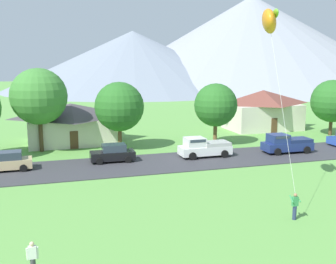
{
  "coord_description": "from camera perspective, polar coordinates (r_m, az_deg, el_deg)",
  "views": [
    {
      "loc": [
        -8.98,
        -7.59,
        9.6
      ],
      "look_at": [
        -0.29,
        20.77,
        4.43
      ],
      "focal_mm": 43.77,
      "sensor_mm": 36.0,
      "label": 1
    }
  ],
  "objects": [
    {
      "name": "road_strip",
      "position": [
        38.63,
        -3.06,
        -4.45
      ],
      "size": [
        160.0,
        7.48,
        0.08
      ],
      "primitive_type": "cube",
      "color": "#38383D",
      "rests_on": "ground"
    },
    {
      "name": "mountain_far_east_ridge",
      "position": [
        164.18,
        18.64,
        9.39
      ],
      "size": [
        84.74,
        84.74,
        19.27
      ],
      "primitive_type": "cone",
      "color": "#8E939E",
      "rests_on": "ground"
    },
    {
      "name": "mountain_west_ridge",
      "position": [
        138.36,
        -4.9,
        9.88
      ],
      "size": [
        84.81,
        84.81,
        19.32
      ],
      "primitive_type": "cone",
      "color": "gray",
      "rests_on": "ground"
    },
    {
      "name": "mountain_central_ridge",
      "position": [
        177.55,
        9.74,
        10.15
      ],
      "size": [
        89.77,
        89.77,
        21.69
      ],
      "primitive_type": "cone",
      "color": "slate",
      "rests_on": "ground"
    },
    {
      "name": "mountain_east_ridge",
      "position": [
        156.9,
        11.48,
        12.19
      ],
      "size": [
        114.38,
        114.38,
        32.85
      ],
      "primitive_type": "cone",
      "color": "#8E939E",
      "rests_on": "ground"
    },
    {
      "name": "house_leftmost",
      "position": [
        49.83,
        -13.34,
        1.33
      ],
      "size": [
        10.42,
        8.44,
        4.66
      ],
      "color": "beige",
      "rests_on": "ground"
    },
    {
      "name": "house_left_center",
      "position": [
        59.34,
        13.04,
        3.13
      ],
      "size": [
        10.56,
        6.87,
        5.55
      ],
      "color": "beige",
      "rests_on": "ground"
    },
    {
      "name": "tree_near_left",
      "position": [
        56.99,
        21.91,
        4.01
      ],
      "size": [
        5.47,
        5.47,
        7.21
      ],
      "color": "#4C3823",
      "rests_on": "ground"
    },
    {
      "name": "tree_left_of_center",
      "position": [
        47.11,
        6.66,
        3.74
      ],
      "size": [
        4.94,
        4.94,
        7.09
      ],
      "color": "brown",
      "rests_on": "ground"
    },
    {
      "name": "tree_center",
      "position": [
        45.18,
        -17.55,
        4.73
      ],
      "size": [
        5.94,
        5.94,
        8.88
      ],
      "color": "#4C3823",
      "rests_on": "ground"
    },
    {
      "name": "tree_far_right",
      "position": [
        44.6,
        -6.8,
        3.51
      ],
      "size": [
        5.36,
        5.36,
        7.39
      ],
      "color": "brown",
      "rests_on": "ground"
    },
    {
      "name": "parked_car_black_west_end",
      "position": [
        39.49,
        -7.69,
        -2.98
      ],
      "size": [
        4.24,
        2.16,
        1.68
      ],
      "color": "black",
      "rests_on": "road_strip"
    },
    {
      "name": "parked_car_tan_east_end",
      "position": [
        38.67,
        -21.46,
        -3.86
      ],
      "size": [
        4.25,
        2.17,
        1.68
      ],
      "color": "tan",
      "rests_on": "road_strip"
    },
    {
      "name": "pickup_truck_navy_west_side",
      "position": [
        44.68,
        16.12,
        -1.52
      ],
      "size": [
        5.26,
        2.45,
        1.99
      ],
      "color": "navy",
      "rests_on": "road_strip"
    },
    {
      "name": "pickup_truck_white_east_side",
      "position": [
        41.23,
        4.98,
        -2.1
      ],
      "size": [
        5.2,
        2.32,
        1.99
      ],
      "color": "white",
      "rests_on": "road_strip"
    },
    {
      "name": "kite_flyer_with_kite",
      "position": [
        29.15,
        14.05,
        14.28
      ],
      "size": [
        2.27,
        6.37,
        13.12
      ],
      "color": "navy",
      "rests_on": "ground"
    },
    {
      "name": "watcher_person",
      "position": [
        20.09,
        -18.33,
        -16.37
      ],
      "size": [
        0.56,
        0.24,
        1.68
      ],
      "color": "#3D3D42",
      "rests_on": "ground"
    }
  ]
}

